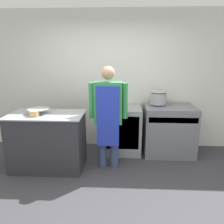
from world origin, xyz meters
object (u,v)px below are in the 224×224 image
(stock_pot, at_px, (158,97))
(stove, at_px, (169,130))
(fridge_unit, at_px, (122,130))
(mixing_bowl, at_px, (39,111))
(plastic_tub, at_px, (34,114))
(person_cook, at_px, (108,112))

(stock_pot, bearing_deg, stove, -29.46)
(fridge_unit, xyz_separation_m, stock_pot, (0.67, 0.07, 0.63))
(mixing_bowl, height_order, plastic_tub, plastic_tub)
(fridge_unit, distance_m, stock_pot, 0.92)
(stock_pot, bearing_deg, mixing_bowl, -160.15)
(fridge_unit, distance_m, mixing_bowl, 1.59)
(plastic_tub, bearing_deg, fridge_unit, 31.05)
(person_cook, distance_m, plastic_tub, 1.15)
(person_cook, distance_m, mixing_bowl, 1.12)
(person_cook, bearing_deg, stove, 27.85)
(fridge_unit, distance_m, plastic_tub, 1.67)
(fridge_unit, xyz_separation_m, mixing_bowl, (-1.35, -0.66, 0.52))
(fridge_unit, height_order, mixing_bowl, mixing_bowl)
(fridge_unit, height_order, stock_pot, stock_pot)
(stove, bearing_deg, person_cook, -152.15)
(person_cook, xyz_separation_m, stock_pot, (0.90, 0.70, 0.12))
(mixing_bowl, distance_m, stock_pot, 2.15)
(person_cook, relative_size, mixing_bowl, 4.72)
(fridge_unit, distance_m, person_cook, 0.84)
(plastic_tub, bearing_deg, stove, 19.06)
(stove, distance_m, fridge_unit, 0.88)
(person_cook, bearing_deg, mixing_bowl, -178.61)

